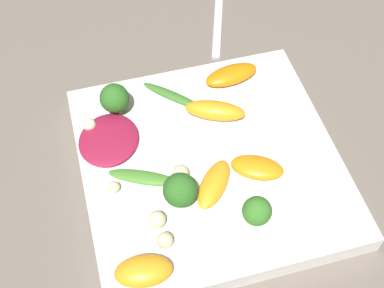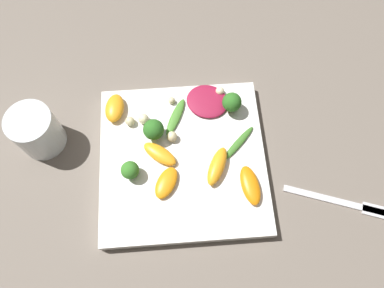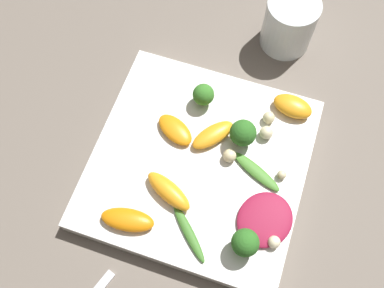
% 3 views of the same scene
% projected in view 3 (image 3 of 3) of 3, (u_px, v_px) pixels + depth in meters
% --- Properties ---
extents(ground_plane, '(2.40, 2.40, 0.00)m').
position_uv_depth(ground_plane, '(199.00, 167.00, 0.63)').
color(ground_plane, '#6B6056').
extents(plate, '(0.28, 0.28, 0.03)m').
position_uv_depth(plate, '(199.00, 164.00, 0.62)').
color(plate, white).
rests_on(plate, ground_plane).
extents(drinking_glass, '(0.08, 0.08, 0.08)m').
position_uv_depth(drinking_glass, '(289.00, 23.00, 0.68)').
color(drinking_glass, white).
rests_on(drinking_glass, ground_plane).
extents(radicchio_leaf_0, '(0.10, 0.09, 0.01)m').
position_uv_depth(radicchio_leaf_0, '(265.00, 219.00, 0.57)').
color(radicchio_leaf_0, maroon).
rests_on(radicchio_leaf_0, plate).
extents(orange_segment_0, '(0.07, 0.06, 0.02)m').
position_uv_depth(orange_segment_0, '(213.00, 135.00, 0.61)').
color(orange_segment_0, orange).
rests_on(orange_segment_0, plate).
extents(orange_segment_1, '(0.05, 0.07, 0.01)m').
position_uv_depth(orange_segment_1, '(175.00, 130.00, 0.62)').
color(orange_segment_1, orange).
rests_on(orange_segment_1, plate).
extents(orange_segment_2, '(0.04, 0.07, 0.02)m').
position_uv_depth(orange_segment_2, '(128.00, 220.00, 0.57)').
color(orange_segment_2, orange).
rests_on(orange_segment_2, plate).
extents(orange_segment_3, '(0.04, 0.06, 0.02)m').
position_uv_depth(orange_segment_3, '(293.00, 106.00, 0.63)').
color(orange_segment_3, orange).
rests_on(orange_segment_3, plate).
extents(orange_segment_4, '(0.05, 0.08, 0.02)m').
position_uv_depth(orange_segment_4, '(169.00, 191.00, 0.58)').
color(orange_segment_4, orange).
rests_on(orange_segment_4, plate).
extents(broccoli_floret_0, '(0.03, 0.03, 0.04)m').
position_uv_depth(broccoli_floret_0, '(245.00, 243.00, 0.54)').
color(broccoli_floret_0, '#7A9E51').
rests_on(broccoli_floret_0, plate).
extents(broccoli_floret_1, '(0.04, 0.04, 0.04)m').
position_uv_depth(broccoli_floret_1, '(243.00, 133.00, 0.60)').
color(broccoli_floret_1, '#7A9E51').
rests_on(broccoli_floret_1, plate).
extents(broccoli_floret_2, '(0.03, 0.03, 0.04)m').
position_uv_depth(broccoli_floret_2, '(203.00, 95.00, 0.63)').
color(broccoli_floret_2, '#84AD5B').
rests_on(broccoli_floret_2, plate).
extents(arugula_sprig_0, '(0.07, 0.07, 0.01)m').
position_uv_depth(arugula_sprig_0, '(189.00, 233.00, 0.56)').
color(arugula_sprig_0, '#3D7528').
rests_on(arugula_sprig_0, plate).
extents(arugula_sprig_1, '(0.05, 0.08, 0.01)m').
position_uv_depth(arugula_sprig_1, '(256.00, 172.00, 0.60)').
color(arugula_sprig_1, '#47842D').
rests_on(arugula_sprig_1, plate).
extents(macadamia_nut_0, '(0.02, 0.02, 0.02)m').
position_uv_depth(macadamia_nut_0, '(274.00, 242.00, 0.55)').
color(macadamia_nut_0, beige).
rests_on(macadamia_nut_0, plate).
extents(macadamia_nut_1, '(0.02, 0.02, 0.02)m').
position_uv_depth(macadamia_nut_1, '(230.00, 156.00, 0.60)').
color(macadamia_nut_1, beige).
rests_on(macadamia_nut_1, plate).
extents(macadamia_nut_2, '(0.02, 0.02, 0.02)m').
position_uv_depth(macadamia_nut_2, '(269.00, 118.00, 0.62)').
color(macadamia_nut_2, beige).
rests_on(macadamia_nut_2, plate).
extents(macadamia_nut_3, '(0.02, 0.02, 0.02)m').
position_uv_depth(macadamia_nut_3, '(266.00, 133.00, 0.61)').
color(macadamia_nut_3, beige).
rests_on(macadamia_nut_3, plate).
extents(macadamia_nut_4, '(0.01, 0.01, 0.01)m').
position_uv_depth(macadamia_nut_4, '(282.00, 175.00, 0.59)').
color(macadamia_nut_4, beige).
rests_on(macadamia_nut_4, plate).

